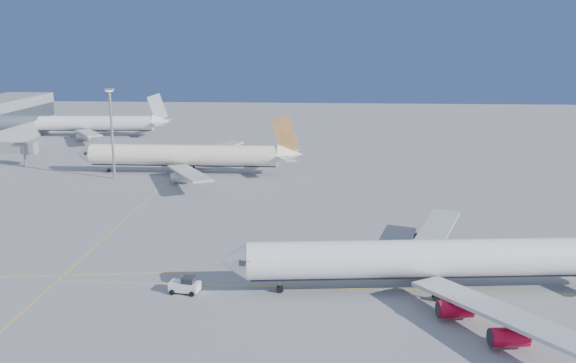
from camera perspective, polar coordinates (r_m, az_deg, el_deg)
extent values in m
plane|color=slate|center=(110.79, 2.64, -6.66)|extent=(500.00, 500.00, 0.00)
cylinder|color=gray|center=(199.99, -22.36, 2.04)|extent=(0.70, 0.70, 5.20)
cube|color=gray|center=(198.69, -21.90, 2.77)|extent=(3.20, 3.60, 3.40)
cube|color=#E4B50C|center=(97.76, 5.44, -9.45)|extent=(90.00, 0.18, 0.02)
cube|color=#E4B50C|center=(105.16, 2.57, -7.75)|extent=(118.86, 16.88, 0.02)
cube|color=#E4B50C|center=(145.52, -13.07, -2.17)|extent=(0.18, 140.00, 0.02)
cylinder|color=white|center=(97.30, 12.39, -6.68)|extent=(53.81, 11.40, 5.54)
cone|color=white|center=(94.21, -4.97, -7.08)|extent=(4.88, 5.98, 5.54)
cube|color=black|center=(93.95, -3.86, -6.75)|extent=(2.10, 5.40, 0.67)
cube|color=#B7B7BC|center=(85.60, 18.21, -10.94)|extent=(18.98, 26.06, 0.53)
cube|color=#B7B7BC|center=(113.21, 12.74, -4.70)|extent=(13.97, 27.75, 0.53)
cylinder|color=gray|center=(95.35, -0.72, -8.93)|extent=(0.23, 0.23, 2.20)
cylinder|color=black|center=(95.77, -0.72, -9.54)|extent=(1.12, 0.78, 1.05)
cylinder|color=gray|center=(95.21, 13.46, -9.34)|extent=(0.31, 0.31, 2.20)
cylinder|color=black|center=(95.63, 13.42, -9.95)|extent=(1.14, 0.97, 1.05)
cylinder|color=gray|center=(102.23, 12.26, -7.70)|extent=(0.31, 0.31, 2.20)
cylinder|color=black|center=(102.62, 12.23, -8.27)|extent=(1.14, 0.97, 1.05)
cylinder|color=#B60725|center=(89.39, 14.64, -10.91)|extent=(4.82, 2.88, 2.39)
cylinder|color=#B60725|center=(83.60, 19.06, -12.95)|extent=(4.82, 2.88, 2.39)
cylinder|color=#B60725|center=(108.24, 11.39, -6.46)|extent=(4.82, 2.88, 2.39)
cylinder|color=#B60725|center=(116.85, 12.36, -5.04)|extent=(4.82, 2.88, 2.39)
cylinder|color=#EEE3CB|center=(176.51, -9.26, 2.33)|extent=(51.31, 5.87, 5.62)
cone|color=#EEE3CB|center=(184.62, -17.72, 2.34)|extent=(4.46, 5.64, 5.62)
cone|color=#EEE3CB|center=(172.37, 0.22, 2.44)|extent=(6.93, 5.37, 5.34)
cube|color=black|center=(183.85, -17.19, 2.52)|extent=(1.60, 5.35, 0.69)
cube|color=#B7B7BC|center=(160.97, -8.78, 0.75)|extent=(16.78, 27.01, 0.54)
cube|color=#B7B7BC|center=(190.77, -6.84, 2.73)|extent=(16.56, 27.08, 0.54)
cube|color=tan|center=(171.54, -0.28, 4.25)|extent=(7.59, 0.48, 10.43)
cylinder|color=gray|center=(182.91, -15.66, 1.30)|extent=(0.24, 0.24, 2.27)
cylinder|color=black|center=(183.14, -15.64, 0.95)|extent=(1.09, 0.70, 1.08)
cylinder|color=gray|center=(173.14, -9.19, 0.97)|extent=(0.32, 0.32, 2.27)
cylinder|color=black|center=(173.37, -9.18, 0.61)|extent=(1.09, 0.89, 1.08)
cylinder|color=gray|center=(180.77, -8.64, 1.50)|extent=(0.32, 0.32, 2.27)
cylinder|color=black|center=(181.00, -8.63, 1.15)|extent=(1.09, 0.89, 1.08)
cylinder|color=#B7B7BC|center=(164.60, -9.52, 0.34)|extent=(4.75, 2.49, 2.47)
cylinder|color=#B7B7BC|center=(188.97, -7.82, 2.03)|extent=(4.75, 2.49, 2.47)
cylinder|color=white|center=(249.93, -17.37, 4.97)|extent=(48.51, 9.03, 5.40)
cone|color=white|center=(258.71, -22.97, 4.79)|extent=(4.74, 5.72, 5.40)
cone|color=white|center=(243.37, -11.15, 5.26)|extent=(7.12, 5.63, 5.13)
cube|color=black|center=(257.95, -22.60, 4.93)|extent=(1.93, 5.23, 0.68)
cube|color=#B7B7BC|center=(234.98, -17.32, 4.13)|extent=(17.45, 24.99, 0.53)
cube|color=#B7B7BC|center=(262.89, -15.52, 5.13)|extent=(14.24, 26.04, 0.53)
cube|color=silver|center=(243.00, -11.54, 6.50)|extent=(7.43, 0.99, 10.21)
cylinder|color=gray|center=(256.76, -21.56, 4.12)|extent=(0.23, 0.23, 2.22)
cylinder|color=black|center=(256.92, -21.54, 3.87)|extent=(1.11, 0.75, 1.06)
cylinder|color=gray|center=(246.45, -17.36, 4.10)|extent=(0.31, 0.31, 2.22)
cylinder|color=black|center=(246.61, -17.34, 3.84)|extent=(1.12, 0.95, 1.06)
cylinder|color=gray|center=(253.76, -16.87, 4.37)|extent=(0.31, 0.31, 2.22)
cylinder|color=black|center=(253.92, -16.85, 4.12)|extent=(1.12, 0.95, 1.06)
cylinder|color=#B7B7BC|center=(238.50, -17.74, 3.79)|extent=(4.80, 2.76, 2.41)
cylinder|color=#B7B7BC|center=(261.35, -16.22, 4.65)|extent=(4.80, 2.76, 2.41)
cube|color=white|center=(96.75, -9.17, -9.18)|extent=(4.66, 2.83, 1.31)
cube|color=black|center=(96.16, -8.83, -8.68)|extent=(2.01, 2.11, 0.98)
cylinder|color=black|center=(96.56, -10.27, -9.66)|extent=(0.81, 0.50, 0.77)
cylinder|color=black|center=(98.51, -9.75, -9.17)|extent=(0.81, 0.50, 0.77)
cylinder|color=black|center=(95.47, -8.55, -9.86)|extent=(0.81, 0.50, 0.77)
cylinder|color=black|center=(97.44, -8.06, -9.36)|extent=(0.81, 0.50, 0.77)
cylinder|color=gray|center=(173.02, -15.37, 4.01)|extent=(0.65, 0.65, 23.19)
cube|color=gray|center=(171.67, -15.60, 7.89)|extent=(2.04, 2.04, 0.46)
cube|color=white|center=(171.70, -15.59, 7.77)|extent=(1.48, 1.48, 0.23)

